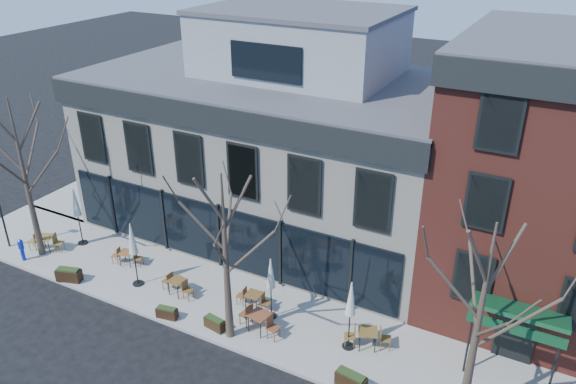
% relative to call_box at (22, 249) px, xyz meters
% --- Properties ---
extents(ground, '(120.00, 120.00, 0.00)m').
position_rel_call_box_xyz_m(ground, '(8.78, 4.02, -0.78)').
color(ground, black).
rests_on(ground, ground).
extents(sidewalk_front, '(33.50, 4.70, 0.15)m').
position_rel_call_box_xyz_m(sidewalk_front, '(12.03, 1.87, -0.70)').
color(sidewalk_front, gray).
rests_on(sidewalk_front, ground).
extents(sidewalk_side, '(4.50, 12.00, 0.15)m').
position_rel_call_box_xyz_m(sidewalk_side, '(-2.47, 10.02, -0.70)').
color(sidewalk_side, gray).
rests_on(sidewalk_side, ground).
extents(corner_building, '(18.39, 10.39, 11.10)m').
position_rel_call_box_xyz_m(corner_building, '(8.85, 9.09, 3.95)').
color(corner_building, silver).
rests_on(corner_building, ground).
extents(red_brick_building, '(8.20, 11.78, 11.18)m').
position_rel_call_box_xyz_m(red_brick_building, '(21.78, 9.00, 4.86)').
color(red_brick_building, maroon).
rests_on(red_brick_building, ground).
extents(tree_corner, '(3.93, 3.98, 7.92)m').
position_rel_call_box_xyz_m(tree_corner, '(0.29, 0.82, 3.47)').
color(tree_corner, '#382B21').
rests_on(tree_corner, sidewalk_front).
extents(tree_mid, '(3.50, 3.55, 7.04)m').
position_rel_call_box_xyz_m(tree_mid, '(11.79, 0.12, 3.02)').
color(tree_mid, '#382B21').
rests_on(tree_mid, sidewalk_front).
extents(tree_right, '(3.72, 3.77, 7.48)m').
position_rel_call_box_xyz_m(tree_right, '(20.79, 0.12, 3.24)').
color(tree_right, '#382B21').
rests_on(tree_right, sidewalk_front).
extents(sign_pole, '(0.50, 0.10, 3.40)m').
position_rel_call_box_xyz_m(sign_pole, '(-1.72, 0.52, 1.30)').
color(sign_pole, black).
rests_on(sign_pole, sidewalk_front).
extents(call_box, '(0.24, 0.24, 1.19)m').
position_rel_call_box_xyz_m(call_box, '(0.00, 0.00, 0.00)').
color(call_box, '#0D26AA').
rests_on(call_box, sidewalk_front).
extents(cafe_set_0, '(1.84, 1.04, 0.95)m').
position_rel_call_box_xyz_m(cafe_set_0, '(0.28, 1.17, -0.14)').
color(cafe_set_0, brown).
rests_on(cafe_set_0, sidewalk_front).
extents(cafe_set_1, '(1.61, 0.78, 0.82)m').
position_rel_call_box_xyz_m(cafe_set_1, '(4.68, 2.10, -0.20)').
color(cafe_set_1, brown).
rests_on(cafe_set_1, sidewalk_front).
extents(cafe_set_2, '(1.71, 0.75, 0.88)m').
position_rel_call_box_xyz_m(cafe_set_2, '(8.27, 1.33, -0.17)').
color(cafe_set_2, brown).
rests_on(cafe_set_2, sidewalk_front).
extents(cafe_set_3, '(1.62, 0.68, 0.85)m').
position_rel_call_box_xyz_m(cafe_set_3, '(11.70, 2.08, -0.19)').
color(cafe_set_3, brown).
rests_on(cafe_set_3, sidewalk_front).
extents(cafe_set_4, '(1.96, 0.88, 1.01)m').
position_rel_call_box_xyz_m(cafe_set_4, '(12.68, 0.89, -0.11)').
color(cafe_set_4, brown).
rests_on(cafe_set_4, sidewalk_front).
extents(cafe_set_5, '(1.84, 1.07, 0.95)m').
position_rel_call_box_xyz_m(cafe_set_5, '(16.80, 2.03, -0.14)').
color(cafe_set_5, brown).
rests_on(cafe_set_5, sidewalk_front).
extents(umbrella_0, '(0.49, 0.49, 3.06)m').
position_rel_call_box_xyz_m(umbrella_0, '(1.33, 2.47, 1.54)').
color(umbrella_0, black).
rests_on(umbrella_0, sidewalk_front).
extents(umbrella_1, '(0.50, 0.50, 3.12)m').
position_rel_call_box_xyz_m(umbrella_1, '(6.21, 1.06, 1.58)').
color(umbrella_1, black).
rests_on(umbrella_1, sidewalk_front).
extents(umbrella_3, '(0.45, 0.45, 2.83)m').
position_rel_call_box_xyz_m(umbrella_3, '(12.66, 1.89, 1.37)').
color(umbrella_3, black).
rests_on(umbrella_3, sidewalk_front).
extents(umbrella_4, '(0.48, 0.48, 3.02)m').
position_rel_call_box_xyz_m(umbrella_4, '(16.17, 1.68, 1.50)').
color(umbrella_4, black).
rests_on(umbrella_4, sidewalk_front).
extents(planter_0, '(1.21, 0.76, 0.63)m').
position_rel_call_box_xyz_m(planter_0, '(3.26, -0.18, -0.31)').
color(planter_0, black).
rests_on(planter_0, sidewalk_front).
extents(planter_1, '(0.93, 0.50, 0.49)m').
position_rel_call_box_xyz_m(planter_1, '(8.88, -0.18, -0.38)').
color(planter_1, black).
rests_on(planter_1, sidewalk_front).
extents(planter_2, '(0.96, 0.50, 0.51)m').
position_rel_call_box_xyz_m(planter_2, '(11.01, 0.18, -0.37)').
color(planter_2, black).
rests_on(planter_2, sidewalk_front).
extents(planter_3, '(1.16, 0.59, 0.62)m').
position_rel_call_box_xyz_m(planter_3, '(17.04, -0.18, -0.32)').
color(planter_3, black).
rests_on(planter_3, sidewalk_front).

